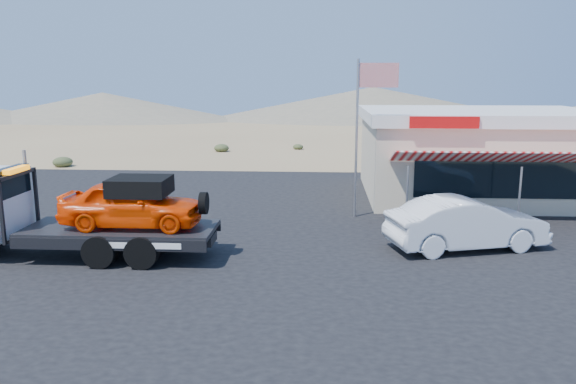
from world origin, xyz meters
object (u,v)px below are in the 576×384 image
white_sedan (466,223)px  flagpole (363,120)px  jerky_store (478,153)px  tow_truck (71,210)px

white_sedan → flagpole: size_ratio=0.83×
white_sedan → jerky_store: bearing=-32.3°
jerky_store → flagpole: bearing=-141.2°
jerky_store → flagpole: size_ratio=1.73×
tow_truck → white_sedan: bearing=6.9°
jerky_store → white_sedan: bearing=-106.7°
flagpole → tow_truck: bearing=-148.8°
white_sedan → flagpole: 5.81m
tow_truck → white_sedan: tow_truck is taller
white_sedan → tow_truck: bearing=81.4°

